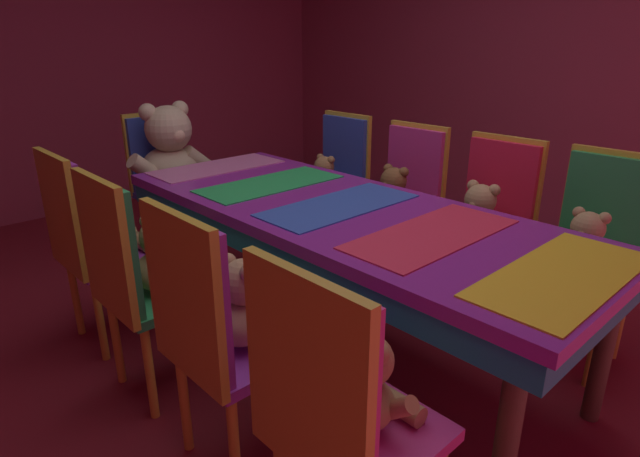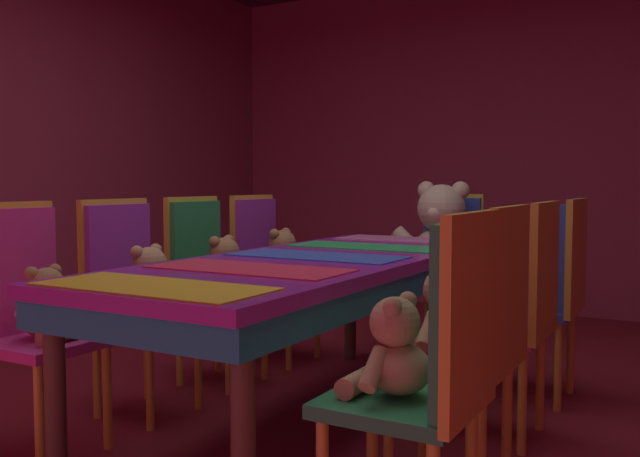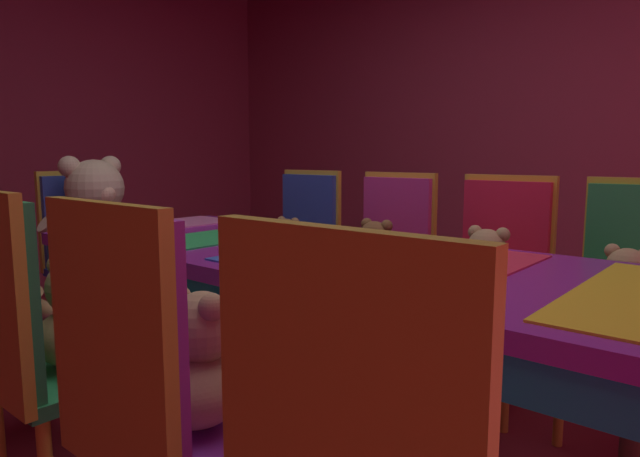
{
  "view_description": "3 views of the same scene",
  "coord_description": "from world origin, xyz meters",
  "px_view_note": "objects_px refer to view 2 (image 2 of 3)",
  "views": [
    {
      "loc": [
        -1.6,
        -1.58,
        1.46
      ],
      "look_at": [
        -0.12,
        0.0,
        0.66
      ],
      "focal_mm": 29.17,
      "sensor_mm": 36.0,
      "label": 1
    },
    {
      "loc": [
        1.5,
        -2.61,
        1.06
      ],
      "look_at": [
        -0.01,
        0.05,
        0.86
      ],
      "focal_mm": 39.12,
      "sensor_mm": 36.0,
      "label": 2
    },
    {
      "loc": [
        -1.45,
        -1.23,
        1.07
      ],
      "look_at": [
        -0.23,
        -0.19,
        0.86
      ],
      "focal_mm": 30.82,
      "sensor_mm": 36.0,
      "label": 3
    }
  ],
  "objects_px": {
    "teddy_left_0": "(48,308)",
    "chair_right_3": "(559,279)",
    "teddy_right_0": "(393,352)",
    "chair_right_2": "(524,297)",
    "teddy_left_3": "(283,260)",
    "throne_chair": "(449,254)",
    "chair_left_2": "(204,269)",
    "chair_left_0": "(23,301)",
    "teddy_right_2": "(489,295)",
    "chair_left_1": "(127,283)",
    "chair_right_0": "(442,354)",
    "chair_right_1": "(486,320)",
    "banquet_table": "(316,276)",
    "teddy_right_1": "(444,317)",
    "teddy_right_3": "(528,281)",
    "teddy_left_2": "(225,271)",
    "teddy_left_1": "(151,285)",
    "king_teddy_bear": "(440,237)"
  },
  "relations": [
    {
      "from": "chair_left_2",
      "to": "chair_right_0",
      "type": "relative_size",
      "value": 1.0
    },
    {
      "from": "chair_left_1",
      "to": "chair_right_3",
      "type": "relative_size",
      "value": 1.0
    },
    {
      "from": "teddy_left_0",
      "to": "chair_left_2",
      "type": "xyz_separation_m",
      "value": [
        -0.15,
        1.13,
        0.02
      ]
    },
    {
      "from": "chair_left_1",
      "to": "teddy_right_2",
      "type": "xyz_separation_m",
      "value": [
        1.55,
        0.51,
        -0.01
      ]
    },
    {
      "from": "king_teddy_bear",
      "to": "chair_right_0",
      "type": "bearing_deg",
      "value": 19.93
    },
    {
      "from": "teddy_right_0",
      "to": "throne_chair",
      "type": "distance_m",
      "value": 2.66
    },
    {
      "from": "teddy_left_1",
      "to": "teddy_right_1",
      "type": "relative_size",
      "value": 1.0
    },
    {
      "from": "teddy_left_0",
      "to": "chair_left_1",
      "type": "bearing_deg",
      "value": 104.33
    },
    {
      "from": "teddy_right_0",
      "to": "teddy_right_3",
      "type": "relative_size",
      "value": 1.07
    },
    {
      "from": "teddy_left_3",
      "to": "teddy_right_1",
      "type": "height_order",
      "value": "teddy_left_3"
    },
    {
      "from": "chair_right_2",
      "to": "chair_right_3",
      "type": "bearing_deg",
      "value": -91.86
    },
    {
      "from": "chair_left_0",
      "to": "throne_chair",
      "type": "bearing_deg",
      "value": 71.35
    },
    {
      "from": "teddy_left_0",
      "to": "king_teddy_bear",
      "type": "xyz_separation_m",
      "value": [
        0.72,
        2.39,
        0.14
      ]
    },
    {
      "from": "teddy_left_1",
      "to": "teddy_left_0",
      "type": "bearing_deg",
      "value": -90.36
    },
    {
      "from": "teddy_left_0",
      "to": "chair_right_3",
      "type": "relative_size",
      "value": 0.31
    },
    {
      "from": "teddy_left_3",
      "to": "teddy_right_2",
      "type": "distance_m",
      "value": 1.52
    },
    {
      "from": "teddy_left_0",
      "to": "chair_right_2",
      "type": "distance_m",
      "value": 1.89
    },
    {
      "from": "teddy_right_2",
      "to": "chair_left_1",
      "type": "bearing_deg",
      "value": 18.33
    },
    {
      "from": "teddy_left_2",
      "to": "teddy_left_0",
      "type": "bearing_deg",
      "value": -89.59
    },
    {
      "from": "teddy_left_3",
      "to": "teddy_right_3",
      "type": "height_order",
      "value": "teddy_left_3"
    },
    {
      "from": "chair_right_1",
      "to": "teddy_right_2",
      "type": "xyz_separation_m",
      "value": [
        -0.15,
        0.56,
        -0.01
      ]
    },
    {
      "from": "teddy_left_3",
      "to": "teddy_right_1",
      "type": "relative_size",
      "value": 1.03
    },
    {
      "from": "chair_right_3",
      "to": "chair_left_0",
      "type": "bearing_deg",
      "value": 44.33
    },
    {
      "from": "banquet_table",
      "to": "teddy_left_0",
      "type": "xyz_separation_m",
      "value": [
        -0.72,
        -0.82,
        -0.07
      ]
    },
    {
      "from": "banquet_table",
      "to": "chair_right_1",
      "type": "relative_size",
      "value": 2.42
    },
    {
      "from": "chair_left_0",
      "to": "throne_chair",
      "type": "height_order",
      "value": "same"
    },
    {
      "from": "chair_left_2",
      "to": "chair_right_1",
      "type": "bearing_deg",
      "value": -19.73
    },
    {
      "from": "chair_right_2",
      "to": "teddy_left_1",
      "type": "bearing_deg",
      "value": 18.34
    },
    {
      "from": "teddy_left_1",
      "to": "teddy_right_3",
      "type": "height_order",
      "value": "teddy_left_1"
    },
    {
      "from": "chair_left_0",
      "to": "chair_right_0",
      "type": "height_order",
      "value": "same"
    },
    {
      "from": "chair_left_0",
      "to": "teddy_right_2",
      "type": "distance_m",
      "value": 1.89
    },
    {
      "from": "chair_left_1",
      "to": "teddy_left_3",
      "type": "height_order",
      "value": "chair_left_1"
    },
    {
      "from": "chair_left_1",
      "to": "teddy_right_0",
      "type": "relative_size",
      "value": 3.19
    },
    {
      "from": "teddy_right_0",
      "to": "chair_right_2",
      "type": "bearing_deg",
      "value": -96.02
    },
    {
      "from": "teddy_right_0",
      "to": "teddy_right_3",
      "type": "distance_m",
      "value": 1.68
    },
    {
      "from": "teddy_right_1",
      "to": "chair_right_1",
      "type": "bearing_deg",
      "value": -180.0
    },
    {
      "from": "teddy_right_2",
      "to": "teddy_left_1",
      "type": "bearing_deg",
      "value": 20.09
    },
    {
      "from": "teddy_left_3",
      "to": "king_teddy_bear",
      "type": "height_order",
      "value": "king_teddy_bear"
    },
    {
      "from": "chair_left_1",
      "to": "chair_right_3",
      "type": "xyz_separation_m",
      "value": [
        1.72,
        1.12,
        0.0
      ]
    },
    {
      "from": "teddy_left_0",
      "to": "chair_left_0",
      "type": "bearing_deg",
      "value": 180.0
    },
    {
      "from": "chair_left_2",
      "to": "throne_chair",
      "type": "bearing_deg",
      "value": 58.54
    },
    {
      "from": "teddy_left_0",
      "to": "chair_right_3",
      "type": "xyz_separation_m",
      "value": [
        1.57,
        1.68,
        0.02
      ]
    },
    {
      "from": "chair_right_1",
      "to": "chair_left_1",
      "type": "bearing_deg",
      "value": -1.48
    },
    {
      "from": "teddy_right_1",
      "to": "chair_right_3",
      "type": "bearing_deg",
      "value": -98.0
    },
    {
      "from": "chair_right_2",
      "to": "chair_right_3",
      "type": "relative_size",
      "value": 1.0
    },
    {
      "from": "teddy_left_0",
      "to": "chair_left_1",
      "type": "xyz_separation_m",
      "value": [
        -0.14,
        0.56,
        0.02
      ]
    },
    {
      "from": "banquet_table",
      "to": "teddy_left_0",
      "type": "distance_m",
      "value": 1.1
    },
    {
      "from": "banquet_table",
      "to": "teddy_right_3",
      "type": "distance_m",
      "value": 1.12
    },
    {
      "from": "teddy_left_0",
      "to": "chair_right_2",
      "type": "height_order",
      "value": "chair_right_2"
    },
    {
      "from": "teddy_left_3",
      "to": "throne_chair",
      "type": "height_order",
      "value": "throne_chair"
    }
  ]
}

